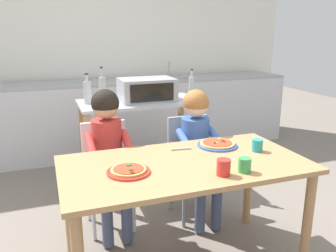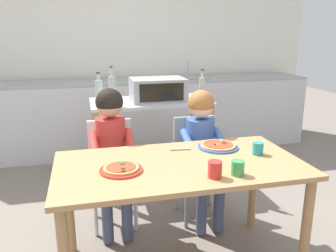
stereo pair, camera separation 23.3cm
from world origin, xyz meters
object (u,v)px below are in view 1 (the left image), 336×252
object	(u,v)px
bottle_dark_olive_oil	(191,89)
pizza_plate_blue_rimmed	(217,144)
toaster_oven	(147,90)
dining_chair_right	(192,159)
dining_chair_left	(107,167)
child_in_blue_striped_shirt	(198,139)
drinking_cup_red	(223,167)
serving_spoon	(181,149)
bottle_clear_vinegar	(87,92)
kitchen_island_cart	(140,129)
pizza_plate_red_rimmed	(129,171)
bottle_tall_green_wine	(103,92)
drinking_cup_green	(245,165)
child_in_red_shirt	(108,144)
drinking_cup_teal	(257,145)
dining_table	(185,177)

from	to	relation	value
bottle_dark_olive_oil	pizza_plate_blue_rimmed	world-z (taller)	bottle_dark_olive_oil
toaster_oven	dining_chair_right	size ratio (longest dim) A/B	0.62
dining_chair_left	child_in_blue_striped_shirt	bearing A→B (deg)	-14.03
drinking_cup_red	serving_spoon	distance (m)	0.48
bottle_clear_vinegar	pizza_plate_blue_rimmed	bearing A→B (deg)	-57.19
kitchen_island_cart	pizza_plate_red_rimmed	world-z (taller)	kitchen_island_cart
bottle_tall_green_wine	serving_spoon	bearing A→B (deg)	-68.60
bottle_dark_olive_oil	pizza_plate_red_rimmed	distance (m)	1.45
bottle_dark_olive_oil	drinking_cup_green	xyz separation A→B (m)	(-0.26, -1.34, -0.21)
kitchen_island_cart	child_in_red_shirt	bearing A→B (deg)	-120.84
toaster_oven	dining_chair_right	distance (m)	0.83
bottle_clear_vinegar	drinking_cup_teal	xyz separation A→B (m)	(0.92, -1.31, -0.20)
bottle_tall_green_wine	dining_chair_left	bearing A→B (deg)	-98.44
pizza_plate_red_rimmed	serving_spoon	world-z (taller)	pizza_plate_red_rimmed
pizza_plate_red_rimmed	drinking_cup_teal	bearing A→B (deg)	4.30
dining_chair_right	drinking_cup_green	distance (m)	0.94
pizza_plate_blue_rimmed	drinking_cup_green	xyz separation A→B (m)	(-0.07, -0.46, 0.03)
dining_chair_left	drinking_cup_red	distance (m)	1.10
drinking_cup_red	dining_table	bearing A→B (deg)	116.29
child_in_blue_striped_shirt	drinking_cup_green	world-z (taller)	child_in_blue_striped_shirt
toaster_oven	serving_spoon	distance (m)	1.10
bottle_dark_olive_oil	serving_spoon	distance (m)	1.01
toaster_oven	bottle_tall_green_wine	xyz separation A→B (m)	(-0.44, -0.16, 0.03)
drinking_cup_red	drinking_cup_teal	world-z (taller)	drinking_cup_red
dining_chair_right	bottle_dark_olive_oil	bearing A→B (deg)	67.52
bottle_dark_olive_oil	serving_spoon	bearing A→B (deg)	-117.28
kitchen_island_cart	serving_spoon	xyz separation A→B (m)	(-0.01, -1.09, 0.16)
pizza_plate_red_rimmed	drinking_cup_red	size ratio (longest dim) A/B	2.66
drinking_cup_green	drinking_cup_red	bearing A→B (deg)	-179.55
pizza_plate_red_rimmed	pizza_plate_blue_rimmed	bearing A→B (deg)	20.06
child_in_red_shirt	pizza_plate_red_rimmed	size ratio (longest dim) A/B	4.40
kitchen_island_cart	toaster_oven	xyz separation A→B (m)	(0.07, -0.02, 0.39)
dining_chair_left	child_in_red_shirt	distance (m)	0.25
drinking_cup_green	toaster_oven	bearing A→B (deg)	94.18
drinking_cup_red	bottle_clear_vinegar	bearing A→B (deg)	108.21
toaster_oven	dining_chair_right	bearing A→B (deg)	-74.36
bottle_clear_vinegar	dining_chair_left	xyz separation A→B (m)	(0.04, -0.64, -0.49)
kitchen_island_cart	pizza_plate_red_rimmed	distance (m)	1.43
bottle_dark_olive_oil	pizza_plate_red_rimmed	world-z (taller)	bottle_dark_olive_oil
pizza_plate_blue_rimmed	bottle_clear_vinegar	bearing A→B (deg)	122.81
pizza_plate_blue_rimmed	dining_chair_right	bearing A→B (deg)	90.03
bottle_tall_green_wine	drinking_cup_red	world-z (taller)	bottle_tall_green_wine
bottle_clear_vinegar	pizza_plate_red_rimmed	bearing A→B (deg)	-88.41
dining_chair_left	pizza_plate_blue_rimmed	distance (m)	0.88
kitchen_island_cart	pizza_plate_blue_rimmed	size ratio (longest dim) A/B	4.11
bottle_tall_green_wine	child_in_blue_striped_shirt	bearing A→B (deg)	-44.47
dining_chair_left	child_in_blue_striped_shirt	xyz separation A→B (m)	(0.69, -0.17, 0.21)
toaster_oven	dining_table	size ratio (longest dim) A/B	0.34
bottle_tall_green_wine	bottle_dark_olive_oil	bearing A→B (deg)	-3.21
bottle_dark_olive_oil	dining_chair_left	bearing A→B (deg)	-155.72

